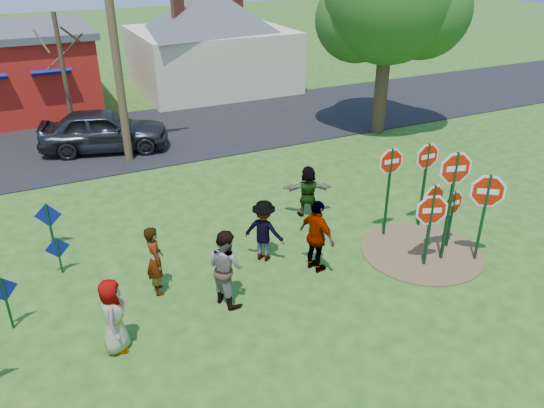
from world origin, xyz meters
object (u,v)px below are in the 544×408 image
Objects in this scene: utility_pole at (112,21)px; leafy_tree at (392,4)px; stop_sign_c at (453,182)px; person_a at (113,316)px; suv at (104,130)px; stop_sign_d at (427,164)px; person_b at (155,260)px; stop_sign_a at (431,216)px; stop_sign_b at (390,170)px.

leafy_tree is (10.60, -1.28, 0.17)m from utility_pole.
stop_sign_c is 8.41m from person_a.
stop_sign_c is at bearing -136.01° from suv.
stop_sign_d is 7.76m from person_b.
person_a is at bearing -103.30° from utility_pole.
person_a is at bearing -145.43° from leafy_tree.
stop_sign_d is (0.65, 1.69, -0.27)m from stop_sign_c.
leafy_tree is at bearing 80.13° from stop_sign_a.
stop_sign_c is 10.77m from leafy_tree.
stop_sign_a is at bearing -119.99° from leafy_tree.
stop_sign_c is at bearing -101.89° from person_b.
utility_pole reaches higher than stop_sign_d.
leafy_tree reaches higher than stop_sign_c.
stop_sign_a is 0.98m from stop_sign_c.
leafy_tree is at bearing 77.95° from stop_sign_c.
person_b is 10.12m from suv.
suv is at bearing 136.23° from stop_sign_a.
person_a is at bearing -169.04° from stop_sign_d.
stop_sign_c is 7.38m from person_b.
suv is at bearing 133.61° from stop_sign_c.
person_b is 0.21× the size of leafy_tree.
person_a is at bearing -161.77° from stop_sign_a.
person_a is 0.17× the size of utility_pole.
utility_pole is at bearing 3.16° from person_a.
utility_pole reaches higher than person_b.
suv is 4.46m from utility_pole.
suv is at bearing 112.05° from utility_pole.
stop_sign_c is at bearing -117.24° from leafy_tree.
stop_sign_b is 7.92m from person_a.
suv is (-5.85, 11.93, -0.57)m from stop_sign_a.
suv is (-7.09, 10.21, -1.07)m from stop_sign_d.
suv is at bearing -0.85° from person_b.
stop_sign_c reaches higher than stop_sign_a.
stop_sign_d reaches higher than person_a.
person_a is (-7.69, -1.46, -1.16)m from stop_sign_b.
stop_sign_b is at bearing -62.78° from person_a.
stop_sign_b is at bearing -177.97° from stop_sign_d.
stop_sign_d is at bearing -129.65° from suv.
stop_sign_c reaches higher than suv.
stop_sign_b is 0.87× the size of stop_sign_c.
stop_sign_c is 12.34m from utility_pole.
utility_pole is (-5.27, 10.51, 3.62)m from stop_sign_a.
stop_sign_a is 1.23× the size of person_b.
stop_sign_a is 1.30× the size of person_a.
utility_pole is at bearing 128.17° from stop_sign_d.
stop_sign_d is at bearing 74.39° from stop_sign_a.
stop_sign_d is 9.15m from leafy_tree.
stop_sign_c reaches higher than person_b.
stop_sign_a reaches higher than person_a.
stop_sign_d is at bearing -118.57° from leafy_tree.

